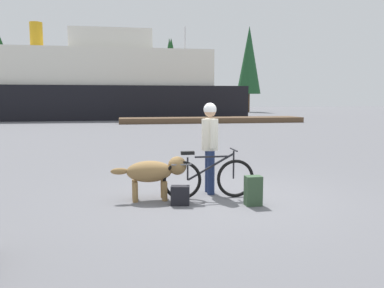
{
  "coord_description": "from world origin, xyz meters",
  "views": [
    {
      "loc": [
        -1.78,
        -6.9,
        1.83
      ],
      "look_at": [
        -0.26,
        1.81,
        0.8
      ],
      "focal_mm": 36.44,
      "sensor_mm": 36.0,
      "label": 1
    }
  ],
  "objects_px": {
    "dog": "(154,172)",
    "sailboat_moored": "(185,111)",
    "person_cyclist": "(210,139)",
    "handbag_pannier": "(180,195)",
    "bicycle": "(208,178)",
    "ferry_boat": "(81,86)",
    "backpack": "(253,191)"
  },
  "relations": [
    {
      "from": "bicycle",
      "to": "handbag_pannier",
      "type": "height_order",
      "value": "bicycle"
    },
    {
      "from": "person_cyclist",
      "to": "handbag_pannier",
      "type": "bearing_deg",
      "value": -132.47
    },
    {
      "from": "dog",
      "to": "sailboat_moored",
      "type": "xyz_separation_m",
      "value": [
        5.92,
        34.05,
        0.01
      ]
    },
    {
      "from": "dog",
      "to": "ferry_boat",
      "type": "relative_size",
      "value": 0.05
    },
    {
      "from": "person_cyclist",
      "to": "ferry_boat",
      "type": "bearing_deg",
      "value": 100.25
    },
    {
      "from": "ferry_boat",
      "to": "person_cyclist",
      "type": "bearing_deg",
      "value": -79.75
    },
    {
      "from": "dog",
      "to": "ferry_boat",
      "type": "distance_m",
      "value": 30.75
    },
    {
      "from": "bicycle",
      "to": "dog",
      "type": "relative_size",
      "value": 1.25
    },
    {
      "from": "sailboat_moored",
      "to": "dog",
      "type": "bearing_deg",
      "value": -99.86
    },
    {
      "from": "sailboat_moored",
      "to": "ferry_boat",
      "type": "bearing_deg",
      "value": -160.11
    },
    {
      "from": "backpack",
      "to": "bicycle",
      "type": "bearing_deg",
      "value": 137.87
    },
    {
      "from": "bicycle",
      "to": "ferry_boat",
      "type": "distance_m",
      "value": 31.0
    },
    {
      "from": "person_cyclist",
      "to": "dog",
      "type": "height_order",
      "value": "person_cyclist"
    },
    {
      "from": "dog",
      "to": "ferry_boat",
      "type": "height_order",
      "value": "ferry_boat"
    },
    {
      "from": "person_cyclist",
      "to": "ferry_boat",
      "type": "distance_m",
      "value": 30.58
    },
    {
      "from": "ferry_boat",
      "to": "sailboat_moored",
      "type": "height_order",
      "value": "sailboat_moored"
    },
    {
      "from": "person_cyclist",
      "to": "backpack",
      "type": "relative_size",
      "value": 3.42
    },
    {
      "from": "bicycle",
      "to": "sailboat_moored",
      "type": "distance_m",
      "value": 34.49
    },
    {
      "from": "handbag_pannier",
      "to": "ferry_boat",
      "type": "distance_m",
      "value": 31.28
    },
    {
      "from": "bicycle",
      "to": "backpack",
      "type": "bearing_deg",
      "value": -42.13
    },
    {
      "from": "handbag_pannier",
      "to": "bicycle",
      "type": "bearing_deg",
      "value": 31.73
    },
    {
      "from": "dog",
      "to": "sailboat_moored",
      "type": "distance_m",
      "value": 34.56
    },
    {
      "from": "handbag_pannier",
      "to": "sailboat_moored",
      "type": "height_order",
      "value": "sailboat_moored"
    },
    {
      "from": "backpack",
      "to": "handbag_pannier",
      "type": "xyz_separation_m",
      "value": [
        -1.24,
        0.24,
        -0.09
      ]
    },
    {
      "from": "person_cyclist",
      "to": "sailboat_moored",
      "type": "xyz_separation_m",
      "value": [
        4.82,
        33.74,
        -0.53
      ]
    },
    {
      "from": "ferry_boat",
      "to": "backpack",
      "type": "bearing_deg",
      "value": -79.09
    },
    {
      "from": "backpack",
      "to": "person_cyclist",
      "type": "bearing_deg",
      "value": 118.93
    },
    {
      "from": "handbag_pannier",
      "to": "sailboat_moored",
      "type": "distance_m",
      "value": 34.93
    },
    {
      "from": "person_cyclist",
      "to": "backpack",
      "type": "bearing_deg",
      "value": -61.07
    },
    {
      "from": "dog",
      "to": "sailboat_moored",
      "type": "relative_size",
      "value": 0.15
    },
    {
      "from": "dog",
      "to": "backpack",
      "type": "distance_m",
      "value": 1.8
    },
    {
      "from": "bicycle",
      "to": "ferry_boat",
      "type": "bearing_deg",
      "value": 99.92
    }
  ]
}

